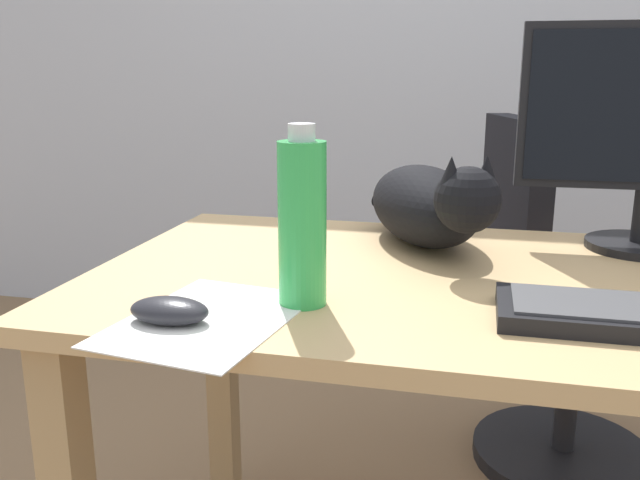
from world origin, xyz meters
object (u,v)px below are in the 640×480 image
cat (428,204)px  water_bottle (302,222)px  computer_mouse (169,311)px  office_chair (556,322)px

cat → water_bottle: size_ratio=2.20×
computer_mouse → office_chair: bearing=58.1°
computer_mouse → water_bottle: bearing=37.6°
cat → water_bottle: bearing=-111.2°
water_bottle → office_chair: bearing=62.1°
cat → computer_mouse: bearing=-121.1°
office_chair → computer_mouse: (-0.61, -0.98, 0.33)m
office_chair → cat: (-0.31, -0.49, 0.39)m
computer_mouse → water_bottle: (0.15, 0.12, 0.10)m
office_chair → water_bottle: 1.07m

